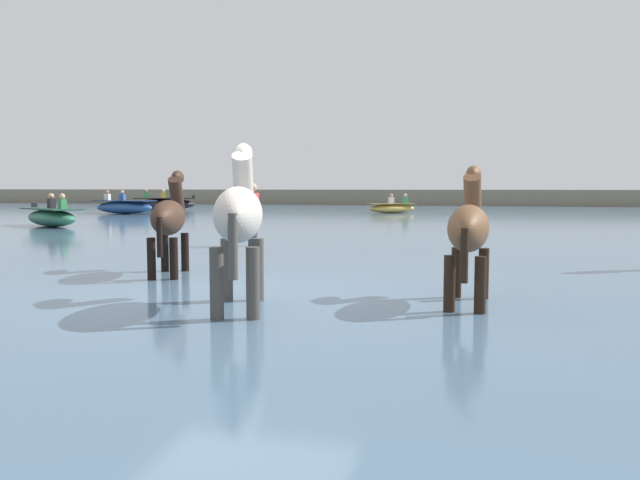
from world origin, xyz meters
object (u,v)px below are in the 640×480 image
boat_near_port (124,207)px  horse_flank_dark_bay (169,220)px  boat_mid_channel (392,208)px  person_onlooker_right (253,219)px  boat_distant_east (164,204)px  horse_lead_bay (469,232)px  boat_far_offshore (51,217)px  horse_trailing_pinto (239,219)px

boat_near_port → horse_flank_dark_bay: bearing=-57.9°
boat_mid_channel → horse_flank_dark_bay: bearing=-91.6°
person_onlooker_right → boat_mid_channel: bearing=87.1°
horse_flank_dark_bay → boat_distant_east: horse_flank_dark_bay is taller
horse_lead_bay → boat_far_offshore: bearing=140.5°
boat_near_port → horse_lead_bay: bearing=-51.5°
horse_flank_dark_bay → boat_distant_east: 26.01m
boat_distant_east → boat_mid_channel: (12.53, -0.71, -0.09)m
horse_lead_bay → horse_trailing_pinto: bearing=-161.5°
boat_distant_east → person_onlooker_right: 22.00m
boat_near_port → person_onlooker_right: bearing=-51.2°
horse_flank_dark_bay → boat_distant_east: size_ratio=0.52×
boat_mid_channel → horse_lead_bay: bearing=-81.5°
horse_flank_dark_bay → person_onlooker_right: size_ratio=1.10×
boat_near_port → boat_far_offshore: 9.57m
horse_lead_bay → boat_mid_channel: size_ratio=0.73×
horse_trailing_pinto → person_onlooker_right: horse_trailing_pinto is taller
horse_flank_dark_bay → boat_near_port: size_ratio=0.57×
horse_lead_bay → horse_trailing_pinto: size_ratio=0.88×
horse_trailing_pinto → boat_near_port: 24.67m
horse_lead_bay → boat_far_offshore: (-13.00, 10.73, -0.48)m
horse_trailing_pinto → boat_mid_channel: (-1.24, 24.56, -0.68)m
horse_flank_dark_bay → horse_trailing_pinto: bearing=-49.1°
horse_trailing_pinto → boat_mid_channel: 24.60m
person_onlooker_right → horse_trailing_pinto: bearing=-71.9°
boat_far_offshore → person_onlooker_right: bearing=-30.0°
boat_near_port → boat_far_offshore: size_ratio=1.05×
boat_near_port → boat_mid_channel: boat_near_port is taller
horse_trailing_pinto → horse_flank_dark_bay: horse_trailing_pinto is taller
boat_distant_east → boat_far_offshore: bearing=-77.3°
horse_trailing_pinto → horse_flank_dark_bay: 2.85m
horse_lead_bay → boat_near_port: horse_lead_bay is taller
boat_near_port → person_onlooker_right: person_onlooker_right is taller
horse_trailing_pinto → boat_distant_east: horse_trailing_pinto is taller
horse_flank_dark_bay → boat_far_offshore: bearing=133.3°
boat_distant_east → person_onlooker_right: size_ratio=2.10×
horse_lead_bay → horse_flank_dark_bay: 4.41m
boat_mid_channel → boat_near_port: bearing=-162.3°
horse_lead_bay → boat_mid_channel: horse_lead_bay is taller
horse_flank_dark_bay → boat_mid_channel: (0.63, 22.41, -0.53)m
horse_trailing_pinto → boat_far_offshore: horse_trailing_pinto is taller
horse_flank_dark_bay → person_onlooker_right: 4.46m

